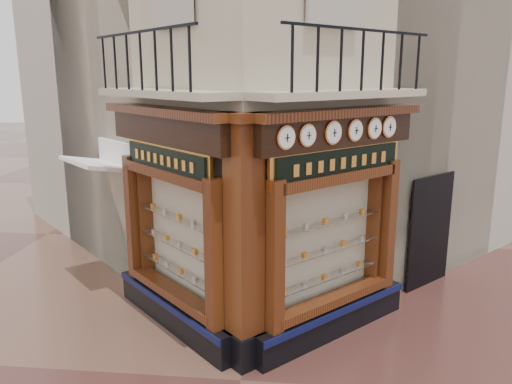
# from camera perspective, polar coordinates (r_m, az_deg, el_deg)

# --- Properties ---
(ground) EXTENTS (80.00, 80.00, 0.00)m
(ground) POSITION_cam_1_polar(r_m,az_deg,el_deg) (8.05, -1.77, -20.71)
(ground) COLOR #482621
(ground) RESTS_ON ground
(main_building) EXTENTS (11.31, 11.31, 12.00)m
(main_building) POSITION_cam_1_polar(r_m,az_deg,el_deg) (12.90, 1.86, 19.89)
(main_building) COLOR #BFB195
(main_building) RESTS_ON ground
(neighbour_left) EXTENTS (11.31, 11.31, 11.00)m
(neighbour_left) POSITION_cam_1_polar(r_m,az_deg,el_deg) (15.66, -6.97, 16.78)
(neighbour_left) COLOR #B2A99B
(neighbour_left) RESTS_ON ground
(neighbour_right) EXTENTS (11.31, 11.31, 11.00)m
(neighbour_right) POSITION_cam_1_polar(r_m,az_deg,el_deg) (15.37, 12.18, 16.66)
(neighbour_right) COLOR #B2A99B
(neighbour_right) RESTS_ON ground
(shopfront_left) EXTENTS (2.86, 2.86, 3.98)m
(shopfront_left) POSITION_cam_1_polar(r_m,az_deg,el_deg) (8.87, -9.57, -3.45)
(shopfront_left) COLOR black
(shopfront_left) RESTS_ON ground
(shopfront_right) EXTENTS (2.86, 2.86, 3.98)m
(shopfront_right) POSITION_cam_1_polar(r_m,az_deg,el_deg) (8.58, 8.91, -4.00)
(shopfront_right) COLOR black
(shopfront_right) RESTS_ON ground
(corner_pilaster) EXTENTS (0.85, 0.85, 3.98)m
(corner_pilaster) POSITION_cam_1_polar(r_m,az_deg,el_deg) (7.61, -1.37, -6.31)
(corner_pilaster) COLOR black
(corner_pilaster) RESTS_ON ground
(balcony) EXTENTS (5.94, 2.97, 1.03)m
(balcony) POSITION_cam_1_polar(r_m,az_deg,el_deg) (8.16, -0.58, 11.28)
(balcony) COLOR #BFB195
(balcony) RESTS_ON ground
(clock_a) EXTENTS (0.28, 0.28, 0.35)m
(clock_a) POSITION_cam_1_polar(r_m,az_deg,el_deg) (7.19, 3.43, 6.23)
(clock_a) COLOR #C67942
(clock_a) RESTS_ON ground
(clock_b) EXTENTS (0.28, 0.28, 0.35)m
(clock_b) POSITION_cam_1_polar(r_m,az_deg,el_deg) (7.49, 5.89, 6.46)
(clock_b) COLOR #C67942
(clock_b) RESTS_ON ground
(clock_c) EXTENTS (0.30, 0.30, 0.38)m
(clock_c) POSITION_cam_1_polar(r_m,az_deg,el_deg) (7.89, 8.79, 6.72)
(clock_c) COLOR #C67942
(clock_c) RESTS_ON ground
(clock_d) EXTENTS (0.29, 0.29, 0.36)m
(clock_d) POSITION_cam_1_polar(r_m,az_deg,el_deg) (8.28, 11.25, 6.92)
(clock_d) COLOR #C67942
(clock_d) RESTS_ON ground
(clock_e) EXTENTS (0.29, 0.29, 0.37)m
(clock_e) POSITION_cam_1_polar(r_m,az_deg,el_deg) (8.67, 13.35, 7.08)
(clock_e) COLOR #C67942
(clock_e) RESTS_ON ground
(clock_f) EXTENTS (0.30, 0.30, 0.37)m
(clock_f) POSITION_cam_1_polar(r_m,az_deg,el_deg) (8.99, 14.93, 7.20)
(clock_f) COLOR #C67942
(clock_f) RESTS_ON ground
(awning) EXTENTS (1.89, 1.89, 0.27)m
(awning) POSITION_cam_1_polar(r_m,az_deg,el_deg) (11.68, -16.87, -10.02)
(awning) COLOR white
(awning) RESTS_ON ground
(signboard_left) EXTENTS (1.97, 1.97, 0.53)m
(signboard_left) POSITION_cam_1_polar(r_m,az_deg,el_deg) (8.59, -10.30, 3.67)
(signboard_left) COLOR #EDA645
(signboard_left) RESTS_ON ground
(signboard_right) EXTENTS (2.20, 2.20, 0.59)m
(signboard_right) POSITION_cam_1_polar(r_m,az_deg,el_deg) (8.27, 9.59, 3.34)
(signboard_right) COLOR #EDA645
(signboard_right) RESTS_ON ground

